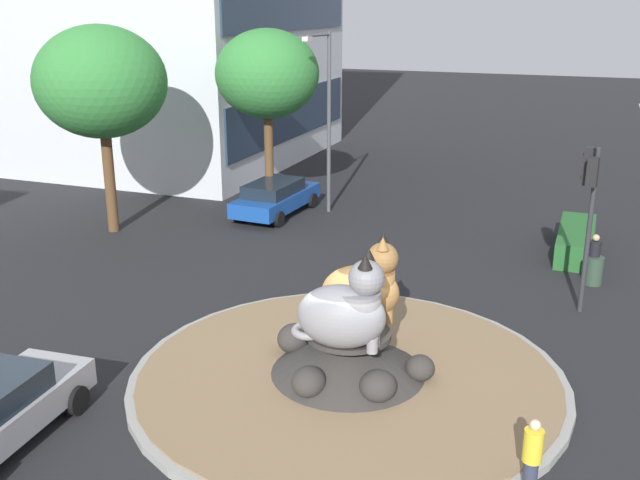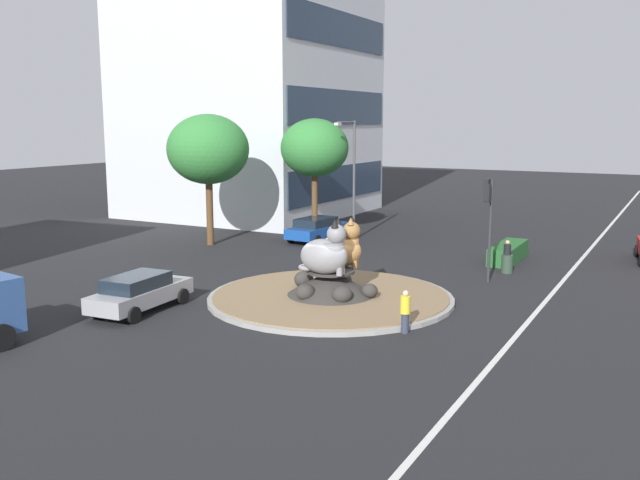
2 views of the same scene
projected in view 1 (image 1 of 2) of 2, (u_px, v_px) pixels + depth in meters
ground_plane at (348, 381)px, 17.35m from camera, size 160.00×160.00×0.00m
roundabout_island at (348, 367)px, 17.23m from camera, size 10.22×10.22×1.28m
cat_statue_grey at (346, 312)px, 15.97m from camera, size 1.52×2.45×2.26m
cat_statue_tabby at (365, 288)px, 17.39m from camera, size 1.61×2.28×2.14m
traffic_light_mast at (589, 194)px, 20.16m from camera, size 0.79×0.46×4.77m
clipped_hedge_strip at (576, 240)px, 26.08m from camera, size 4.32×1.20×0.90m
broadleaf_tree_behind_island at (101, 83)px, 26.96m from camera, size 4.84×4.84×7.77m
second_tree_near_tower at (267, 75)px, 30.05m from camera, size 4.26×4.26×7.52m
streetlight_arm at (326, 111)px, 29.86m from camera, size 2.09×0.43×7.38m
pedestrian_yellow_shirt at (532, 456)px, 13.11m from camera, size 0.35×0.35×1.54m
pedestrian_black_shirt at (594, 258)px, 23.15m from camera, size 0.36×0.36×1.61m
parked_car_right at (275, 197)px, 30.64m from camera, size 4.88×2.31×1.45m
litter_bin at (594, 271)px, 23.17m from camera, size 0.56×0.56×0.90m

